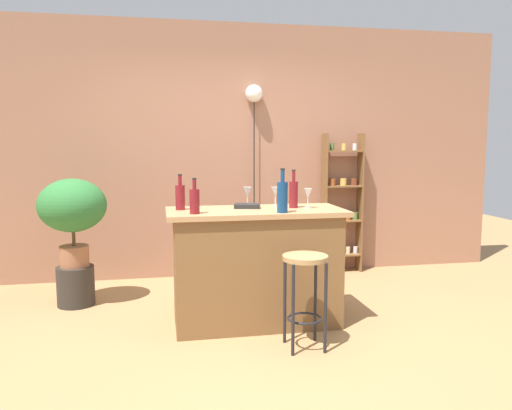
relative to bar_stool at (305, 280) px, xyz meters
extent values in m
plane|color=#A37A4C|center=(-0.25, 0.28, -0.51)|extent=(12.00, 12.00, 0.00)
cube|color=#9E6B51|center=(-0.25, 2.23, 0.89)|extent=(6.40, 0.10, 2.80)
cube|color=brown|center=(-0.25, 0.58, -0.05)|extent=(1.33, 0.59, 0.92)
cube|color=tan|center=(-0.25, 0.58, 0.42)|extent=(1.44, 0.65, 0.04)
cylinder|color=black|center=(-0.12, -0.12, -0.18)|extent=(0.02, 0.02, 0.66)
cylinder|color=black|center=(0.12, -0.12, -0.18)|extent=(0.02, 0.02, 0.66)
cylinder|color=black|center=(-0.12, 0.12, -0.18)|extent=(0.02, 0.02, 0.66)
cylinder|color=black|center=(0.12, 0.12, -0.18)|extent=(0.02, 0.02, 0.66)
torus|color=black|center=(0.00, 0.00, -0.29)|extent=(0.26, 0.26, 0.02)
cylinder|color=#A87F51|center=(0.00, 0.00, 0.16)|extent=(0.33, 0.33, 0.03)
cube|color=brown|center=(0.83, 2.07, 0.29)|extent=(0.02, 0.18, 1.60)
cube|color=brown|center=(1.27, 2.07, 0.29)|extent=(0.02, 0.18, 1.60)
cube|color=brown|center=(1.05, 2.07, -0.31)|extent=(0.42, 0.18, 0.02)
cylinder|color=silver|center=(0.89, 2.07, -0.26)|extent=(0.05, 0.05, 0.08)
cylinder|color=brown|center=(0.97, 2.07, -0.26)|extent=(0.05, 0.05, 0.08)
cylinder|color=gold|center=(1.06, 2.07, -0.26)|extent=(0.05, 0.05, 0.08)
cylinder|color=beige|center=(1.14, 2.08, -0.26)|extent=(0.05, 0.05, 0.08)
cylinder|color=silver|center=(1.23, 2.07, -0.26)|extent=(0.05, 0.05, 0.08)
cube|color=brown|center=(1.05, 2.07, 0.09)|extent=(0.42, 0.18, 0.02)
cylinder|color=#994C23|center=(0.89, 2.07, 0.14)|extent=(0.06, 0.06, 0.08)
cylinder|color=gold|center=(0.98, 2.07, 0.14)|extent=(0.06, 0.06, 0.08)
cylinder|color=#994C23|center=(1.05, 2.08, 0.14)|extent=(0.06, 0.06, 0.08)
cylinder|color=#994C23|center=(1.13, 2.07, 0.14)|extent=(0.06, 0.06, 0.08)
cylinder|color=#4C7033|center=(1.21, 2.07, 0.14)|extent=(0.06, 0.06, 0.08)
cube|color=brown|center=(1.05, 2.07, 0.49)|extent=(0.42, 0.18, 0.02)
cylinder|color=#994C23|center=(0.92, 2.06, 0.54)|extent=(0.07, 0.07, 0.08)
cylinder|color=gold|center=(1.06, 2.07, 0.54)|extent=(0.07, 0.07, 0.08)
cylinder|color=brown|center=(1.19, 2.06, 0.54)|extent=(0.07, 0.07, 0.08)
cube|color=brown|center=(1.05, 2.07, 0.89)|extent=(0.42, 0.18, 0.02)
cylinder|color=#4C7033|center=(0.91, 2.06, 0.94)|extent=(0.05, 0.05, 0.08)
cylinder|color=gold|center=(1.05, 2.06, 0.94)|extent=(0.05, 0.05, 0.08)
cylinder|color=silver|center=(1.19, 2.07, 0.94)|extent=(0.05, 0.05, 0.08)
cylinder|color=#2D2823|center=(-1.80, 1.35, -0.33)|extent=(0.34, 0.34, 0.36)
cylinder|color=#935B3D|center=(-1.80, 1.35, -0.05)|extent=(0.26, 0.26, 0.19)
cylinder|color=brown|center=(-1.80, 1.35, 0.13)|extent=(0.03, 0.03, 0.16)
ellipsoid|color=#2D7033|center=(-1.80, 1.35, 0.42)|extent=(0.61, 0.55, 0.49)
cylinder|color=maroon|center=(-0.86, 0.66, 0.54)|extent=(0.08, 0.08, 0.20)
cylinder|color=maroon|center=(-0.86, 0.66, 0.68)|extent=(0.03, 0.03, 0.08)
cylinder|color=black|center=(-0.86, 0.66, 0.73)|extent=(0.03, 0.03, 0.01)
cylinder|color=maroon|center=(-0.76, 0.41, 0.54)|extent=(0.08, 0.08, 0.19)
cylinder|color=maroon|center=(-0.76, 0.41, 0.67)|extent=(0.03, 0.03, 0.07)
cylinder|color=black|center=(-0.76, 0.41, 0.71)|extent=(0.03, 0.03, 0.01)
cylinder|color=navy|center=(-0.09, 0.35, 0.56)|extent=(0.08, 0.08, 0.24)
cylinder|color=navy|center=(-0.09, 0.35, 0.73)|extent=(0.03, 0.03, 0.09)
cylinder|color=black|center=(-0.09, 0.35, 0.78)|extent=(0.03, 0.03, 0.01)
cylinder|color=maroon|center=(0.08, 0.62, 0.55)|extent=(0.07, 0.07, 0.22)
cylinder|color=maroon|center=(0.08, 0.62, 0.71)|extent=(0.03, 0.03, 0.09)
cylinder|color=black|center=(0.08, 0.62, 0.76)|extent=(0.03, 0.03, 0.01)
cylinder|color=silver|center=(-0.04, 0.77, 0.45)|extent=(0.06, 0.06, 0.00)
cylinder|color=silver|center=(-0.04, 0.77, 0.49)|extent=(0.01, 0.01, 0.08)
cone|color=silver|center=(-0.04, 0.77, 0.57)|extent=(0.07, 0.07, 0.08)
cylinder|color=silver|center=(0.19, 0.58, 0.45)|extent=(0.06, 0.06, 0.00)
cylinder|color=silver|center=(0.19, 0.58, 0.49)|extent=(0.01, 0.01, 0.08)
cone|color=silver|center=(0.19, 0.58, 0.57)|extent=(0.07, 0.07, 0.08)
cylinder|color=silver|center=(-0.28, 0.82, 0.45)|extent=(0.06, 0.06, 0.00)
cylinder|color=silver|center=(-0.28, 0.82, 0.49)|extent=(0.01, 0.01, 0.08)
cone|color=silver|center=(-0.28, 0.82, 0.57)|extent=(0.07, 0.07, 0.08)
cube|color=black|center=(-0.30, 0.68, 0.46)|extent=(0.24, 0.19, 0.03)
cylinder|color=black|center=(0.02, 2.12, 0.51)|extent=(0.01, 0.01, 2.04)
sphere|color=white|center=(0.02, 2.12, 1.52)|extent=(0.19, 0.19, 0.19)
camera|label=1|loc=(-1.01, -3.40, 0.97)|focal=35.29mm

